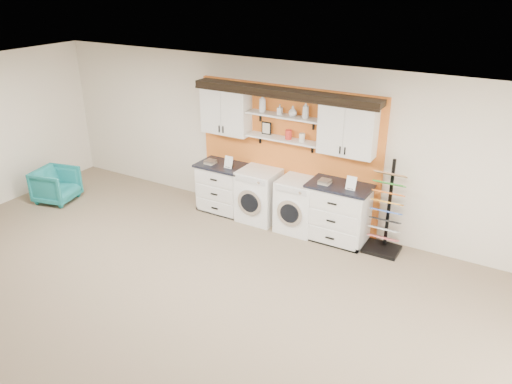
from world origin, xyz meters
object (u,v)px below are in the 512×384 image
Objects in this scene: washer at (259,195)px; armchair at (56,185)px; base_cabinet_left at (224,187)px; base_cabinet_right at (338,213)px; dryer at (299,205)px; sample_rack at (385,223)px.

armchair is at bearing -161.10° from washer.
washer is 1.31× the size of armchair.
base_cabinet_left is 0.92× the size of base_cabinet_right.
dryer is at bearing -179.73° from base_cabinet_right.
base_cabinet_right is 0.72m from dryer.
sample_rack is at bearing 1.39° from dryer.
dryer reaches higher than base_cabinet_left.
dryer is at bearing -179.11° from sample_rack.
armchair is (-4.57, -1.30, -0.13)m from dryer.
base_cabinet_right is 0.67× the size of sample_rack.
base_cabinet_right is 1.41× the size of armchair.
dryer is at bearing 0.00° from washer.
base_cabinet_left is 2.26m from base_cabinet_right.
base_cabinet_left is at bearing -79.90° from armchair.
base_cabinet_right reaches higher than armchair.
base_cabinet_right is at bearing -178.06° from sample_rack.
washer is at bearing -0.25° from base_cabinet_left.
washer is at bearing -179.59° from sample_rack.
washer is 0.77m from dryer.
base_cabinet_right reaches higher than base_cabinet_left.
dryer reaches higher than armchair.
sample_rack is (1.49, 0.04, 0.03)m from dryer.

